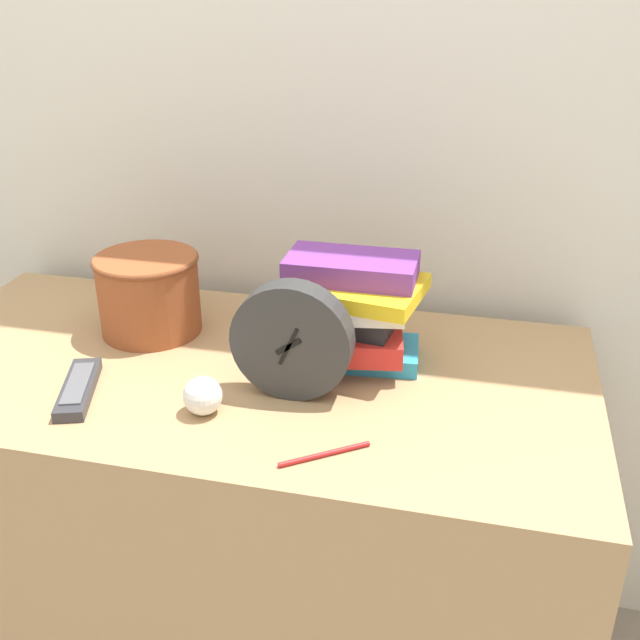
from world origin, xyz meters
TOP-DOWN VIEW (x-y plane):
  - wall_back at (0.00, 0.71)m, footprint 6.00×0.04m
  - desk at (0.00, 0.32)m, footprint 1.29×0.64m
  - desk_clock at (0.13, 0.26)m, footprint 0.21×0.05m
  - book_stack at (0.20, 0.40)m, footprint 0.26×0.21m
  - basket at (-0.21, 0.43)m, footprint 0.20×0.20m
  - tv_remote at (-0.23, 0.17)m, footprint 0.11×0.19m
  - crumpled_paper_ball at (0.00, 0.17)m, footprint 0.06×0.06m
  - pen at (0.22, 0.09)m, footprint 0.12×0.09m

SIDE VIEW (x-z plane):
  - desk at x=0.00m, z-range 0.00..0.77m
  - pen at x=0.22m, z-range 0.77..0.78m
  - tv_remote at x=-0.23m, z-range 0.77..0.80m
  - crumpled_paper_ball at x=0.00m, z-range 0.77..0.84m
  - basket at x=-0.21m, z-range 0.78..0.94m
  - book_stack at x=0.20m, z-range 0.78..0.98m
  - desk_clock at x=0.13m, z-range 0.77..0.98m
  - wall_back at x=0.00m, z-range 0.00..2.40m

